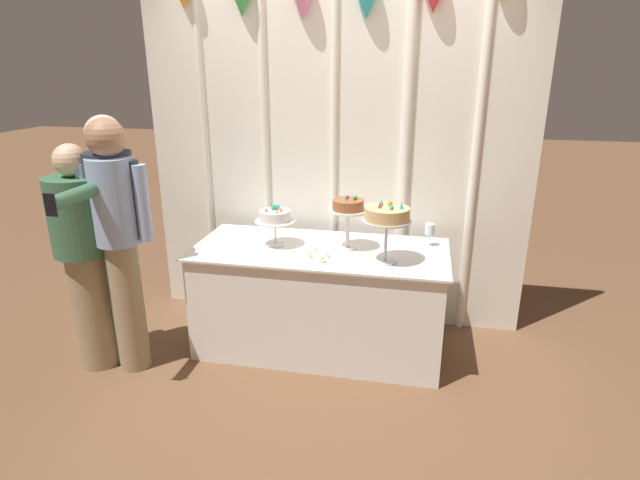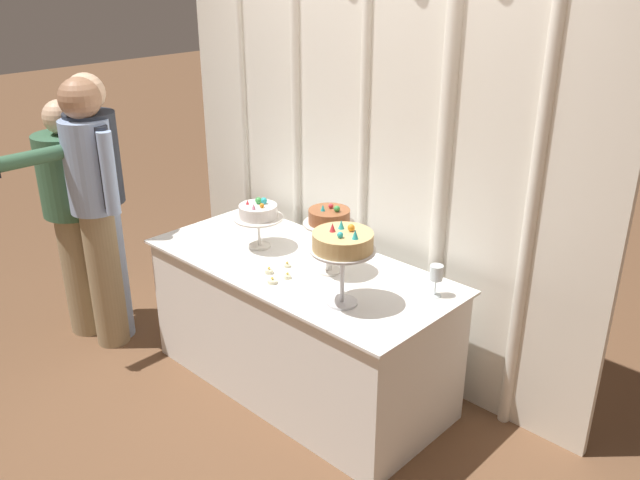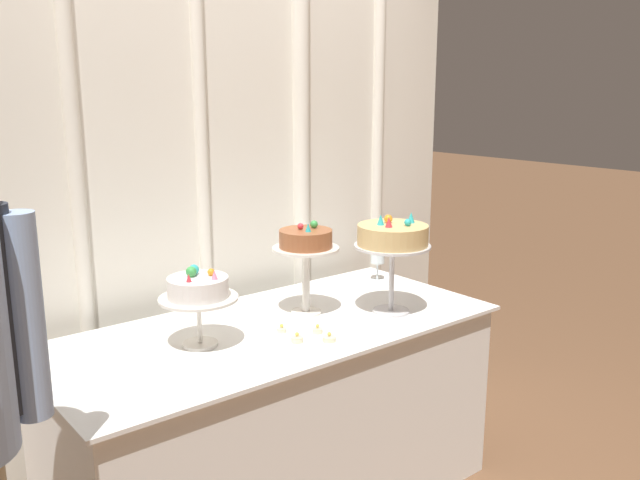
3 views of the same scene
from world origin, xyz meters
name	(u,v)px [view 3 (image 3 of 3)]	position (x,y,z in m)	size (l,w,h in m)	color
draped_curtain	(203,126)	(0.02, 0.64, 1.51)	(2.92, 0.17, 2.86)	white
cake_table	(276,417)	(0.00, 0.10, 0.39)	(1.76, 0.80, 0.77)	white
cake_display_leftmost	(198,291)	(-0.32, 0.10, 0.97)	(0.28, 0.28, 0.29)	silver
cake_display_center	(306,246)	(0.19, 0.14, 1.05)	(0.27, 0.27, 0.38)	silver
cake_display_rightmost	(393,239)	(0.46, -0.07, 1.08)	(0.31, 0.31, 0.41)	silver
wine_glass	(378,257)	(0.74, 0.30, 0.89)	(0.07, 0.07, 0.16)	silver
tealight_far_left	(297,339)	(-0.03, -0.09, 0.78)	(0.05, 0.05, 0.04)	beige
tealight_near_left	(282,330)	(-0.02, 0.03, 0.78)	(0.04, 0.04, 0.03)	beige
tealight_near_right	(329,339)	(0.06, -0.15, 0.78)	(0.05, 0.05, 0.03)	beige
tealight_far_right	(317,330)	(0.08, -0.06, 0.78)	(0.04, 0.04, 0.04)	beige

